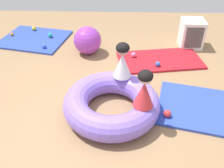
{
  "coord_description": "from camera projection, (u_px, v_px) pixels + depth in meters",
  "views": [
    {
      "loc": [
        0.21,
        -2.78,
        2.41
      ],
      "look_at": [
        0.12,
        0.07,
        0.36
      ],
      "focal_mm": 39.96,
      "sensor_mm": 36.0,
      "label": 1
    }
  ],
  "objects": [
    {
      "name": "ground_plane",
      "position": [
        104.0,
        106.0,
        3.67
      ],
      "size": [
        8.0,
        8.0,
        0.0
      ],
      "primitive_type": "plane",
      "color": "#93704C"
    },
    {
      "name": "gym_mat_far_right",
      "position": [
        34.0,
        39.0,
        5.47
      ],
      "size": [
        1.57,
        1.39,
        0.04
      ],
      "primitive_type": "cube",
      "rotation": [
        0.0,
        0.0,
        -0.21
      ],
      "color": "#2D47B7",
      "rests_on": "ground"
    },
    {
      "name": "gym_mat_near_right",
      "position": [
        160.0,
        60.0,
        4.72
      ],
      "size": [
        1.66,
        1.04,
        0.04
      ],
      "primitive_type": "cube",
      "rotation": [
        0.0,
        0.0,
        0.16
      ],
      "color": "#B21923",
      "rests_on": "ground"
    },
    {
      "name": "gym_mat_front",
      "position": [
        200.0,
        108.0,
        3.61
      ],
      "size": [
        1.4,
        1.26,
        0.04
      ],
      "primitive_type": "cube",
      "rotation": [
        0.0,
        0.0,
        -0.24
      ],
      "color": "#2D47B7",
      "rests_on": "ground"
    },
    {
      "name": "inflatable_cushion",
      "position": [
        112.0,
        103.0,
        3.46
      ],
      "size": [
        1.34,
        1.34,
        0.34
      ],
      "primitive_type": "torus",
      "color": "#8466E0",
      "rests_on": "ground"
    },
    {
      "name": "child_in_red",
      "position": [
        144.0,
        89.0,
        3.02
      ],
      "size": [
        0.31,
        0.31,
        0.51
      ],
      "rotation": [
        0.0,
        0.0,
        1.76
      ],
      "color": "red",
      "rests_on": "inflatable_cushion"
    },
    {
      "name": "child_in_white",
      "position": [
        122.0,
        60.0,
        3.56
      ],
      "size": [
        0.28,
        0.28,
        0.54
      ],
      "rotation": [
        0.0,
        0.0,
        4.74
      ],
      "color": "white",
      "rests_on": "inflatable_cushion"
    },
    {
      "name": "play_ball_blue",
      "position": [
        44.0,
        46.0,
        5.05
      ],
      "size": [
        0.09,
        0.09,
        0.09
      ],
      "primitive_type": "sphere",
      "color": "blue",
      "rests_on": "gym_mat_far_right"
    },
    {
      "name": "play_ball_teal",
      "position": [
        50.0,
        35.0,
        5.46
      ],
      "size": [
        0.1,
        0.1,
        0.1
      ],
      "primitive_type": "sphere",
      "color": "teal",
      "rests_on": "gym_mat_far_right"
    },
    {
      "name": "play_ball_orange",
      "position": [
        12.0,
        34.0,
        5.54
      ],
      "size": [
        0.07,
        0.07,
        0.07
      ],
      "primitive_type": "sphere",
      "color": "orange",
      "rests_on": "gym_mat_far_right"
    },
    {
      "name": "play_ball_red",
      "position": [
        167.0,
        113.0,
        3.4
      ],
      "size": [
        0.11,
        0.11,
        0.11
      ],
      "primitive_type": "sphere",
      "color": "red",
      "rests_on": "gym_mat_front"
    },
    {
      "name": "play_ball_pink",
      "position": [
        134.0,
        55.0,
        4.75
      ],
      "size": [
        0.1,
        0.1,
        0.1
      ],
      "primitive_type": "sphere",
      "color": "pink",
      "rests_on": "gym_mat_near_right"
    },
    {
      "name": "play_ball_yellow",
      "position": [
        34.0,
        28.0,
        5.77
      ],
      "size": [
        0.1,
        0.1,
        0.1
      ],
      "primitive_type": "sphere",
      "color": "yellow",
      "rests_on": "gym_mat_far_right"
    },
    {
      "name": "play_ball_blue_second",
      "position": [
        158.0,
        64.0,
        4.48
      ],
      "size": [
        0.09,
        0.09,
        0.09
      ],
      "primitive_type": "sphere",
      "color": "blue",
      "rests_on": "gym_mat_near_right"
    },
    {
      "name": "exercise_ball_large",
      "position": [
        88.0,
        40.0,
        4.84
      ],
      "size": [
        0.54,
        0.54,
        0.54
      ],
      "primitive_type": "sphere",
      "color": "purple",
      "rests_on": "ground"
    },
    {
      "name": "storage_cube",
      "position": [
        192.0,
        34.0,
        5.07
      ],
      "size": [
        0.44,
        0.44,
        0.56
      ],
      "color": "white",
      "rests_on": "ground"
    }
  ]
}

